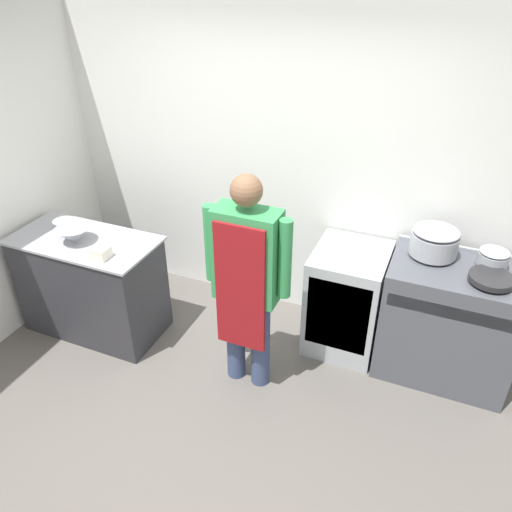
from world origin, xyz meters
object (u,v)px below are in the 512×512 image
(fridge_unit, at_px, (346,299))
(mixing_bowl, at_px, (74,235))
(stove, at_px, (448,321))
(person_cook, at_px, (247,275))
(stock_pot, at_px, (435,241))
(plastic_tub, at_px, (101,253))
(saute_pan, at_px, (491,278))
(sauce_pot, at_px, (493,257))

(fridge_unit, distance_m, mixing_bowl, 2.23)
(stove, xyz_separation_m, person_cook, (-1.35, -0.68, 0.49))
(stock_pot, bearing_deg, person_cook, -145.10)
(person_cook, xyz_separation_m, plastic_tub, (-1.15, -0.10, -0.03))
(person_cook, xyz_separation_m, saute_pan, (1.54, 0.57, 0.02))
(fridge_unit, relative_size, sauce_pot, 4.19)
(stock_pot, bearing_deg, plastic_tub, -158.64)
(fridge_unit, bearing_deg, person_cook, -128.99)
(person_cook, bearing_deg, fridge_unit, 51.01)
(stove, bearing_deg, sauce_pot, 30.09)
(mixing_bowl, bearing_deg, fridge_unit, 18.58)
(stock_pot, height_order, sauce_pot, stock_pot)
(person_cook, relative_size, stock_pot, 4.98)
(saute_pan, bearing_deg, plastic_tub, -165.91)
(saute_pan, bearing_deg, mixing_bowl, -169.49)
(plastic_tub, xyz_separation_m, sauce_pot, (2.68, 0.89, 0.10))
(mixing_bowl, distance_m, sauce_pot, 3.13)
(sauce_pot, bearing_deg, plastic_tub, -161.62)
(sauce_pot, bearing_deg, person_cook, -152.78)
(plastic_tub, distance_m, sauce_pot, 2.83)
(plastic_tub, distance_m, stock_pot, 2.45)
(stove, bearing_deg, fridge_unit, 178.38)
(stove, height_order, plastic_tub, plastic_tub)
(plastic_tub, xyz_separation_m, stock_pot, (2.28, 0.89, 0.14))
(stove, distance_m, mixing_bowl, 2.96)
(plastic_tub, distance_m, saute_pan, 2.77)
(stove, height_order, mixing_bowl, mixing_bowl)
(fridge_unit, distance_m, stock_pot, 0.85)
(sauce_pot, bearing_deg, fridge_unit, -174.81)
(mixing_bowl, distance_m, stock_pot, 2.74)
(saute_pan, bearing_deg, stove, 150.40)
(fridge_unit, xyz_separation_m, stock_pot, (0.57, 0.09, 0.63))
(stove, relative_size, person_cook, 0.57)
(fridge_unit, bearing_deg, saute_pan, -7.64)
(stove, relative_size, fridge_unit, 1.09)
(fridge_unit, relative_size, person_cook, 0.52)
(plastic_tub, relative_size, saute_pan, 0.41)
(stove, xyz_separation_m, mixing_bowl, (-2.84, -0.67, 0.48))
(stove, xyz_separation_m, plastic_tub, (-2.49, -0.78, 0.45))
(saute_pan, distance_m, sauce_pot, 0.22)
(stove, relative_size, mixing_bowl, 3.55)
(stove, height_order, saute_pan, saute_pan)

